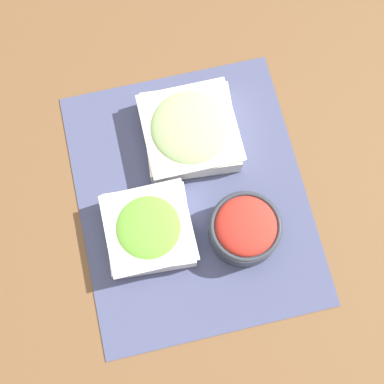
# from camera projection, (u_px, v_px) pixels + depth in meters

# --- Properties ---
(ground_plane) EXTENTS (3.00, 3.00, 0.00)m
(ground_plane) POSITION_uv_depth(u_px,v_px,m) (192.00, 197.00, 1.03)
(ground_plane) COLOR brown
(placemat) EXTENTS (0.52, 0.43, 0.00)m
(placemat) POSITION_uv_depth(u_px,v_px,m) (192.00, 197.00, 1.03)
(placemat) COLOR #474C70
(placemat) RESTS_ON ground_plane
(cucumber_bowl) EXTENTS (0.19, 0.19, 0.06)m
(cucumber_bowl) POSITION_uv_depth(u_px,v_px,m) (190.00, 130.00, 1.03)
(cucumber_bowl) COLOR silver
(cucumber_bowl) RESTS_ON placemat
(lettuce_bowl) EXTENTS (0.16, 0.16, 0.06)m
(lettuce_bowl) POSITION_uv_depth(u_px,v_px,m) (149.00, 230.00, 0.98)
(lettuce_bowl) COLOR white
(lettuce_bowl) RESTS_ON placemat
(tomato_bowl) EXTENTS (0.13, 0.13, 0.07)m
(tomato_bowl) POSITION_uv_depth(u_px,v_px,m) (245.00, 228.00, 0.97)
(tomato_bowl) COLOR #333842
(tomato_bowl) RESTS_ON placemat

